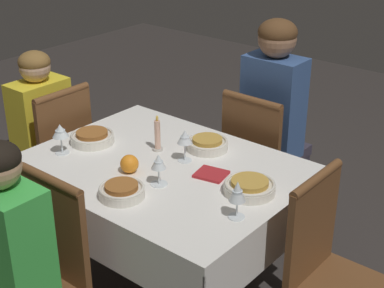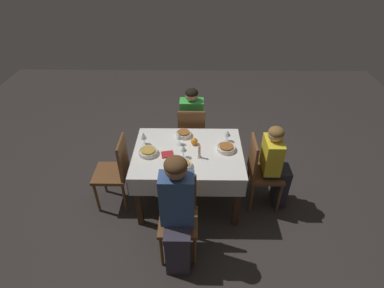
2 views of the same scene
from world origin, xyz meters
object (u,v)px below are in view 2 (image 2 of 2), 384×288
(person_adult_denim, at_px, (177,210))
(chair_north, at_px, (178,213))
(person_child_yellow, at_px, (276,164))
(wine_glass_west, at_px, (227,133))
(bowl_north, at_px, (183,165))
(person_child_green, at_px, (192,121))
(bowl_west, at_px, (226,148))
(bowl_east, at_px, (148,152))
(napkin_red_folded, at_px, (167,154))
(orange_fruit, at_px, (194,141))
(candle_centerpiece, at_px, (199,152))
(dining_table, at_px, (188,158))
(wine_glass_south, at_px, (179,137))
(bowl_south, at_px, (184,134))
(chair_west, at_px, (261,170))
(chair_south, at_px, (192,134))
(wine_glass_north, at_px, (183,149))
(wine_glass_east, at_px, (144,136))
(chair_east, at_px, (116,170))

(person_adult_denim, bearing_deg, chair_north, 90.00)
(person_child_yellow, relative_size, wine_glass_west, 7.50)
(person_child_yellow, height_order, bowl_north, person_child_yellow)
(person_child_green, relative_size, bowl_west, 5.35)
(bowl_east, bearing_deg, bowl_north, 151.17)
(bowl_west, bearing_deg, person_child_yellow, 172.95)
(bowl_north, height_order, napkin_red_folded, bowl_north)
(person_adult_denim, distance_m, orange_fruit, 0.96)
(bowl_east, relative_size, napkin_red_folded, 1.42)
(bowl_north, xyz_separation_m, candle_centerpiece, (-0.17, -0.15, 0.04))
(dining_table, xyz_separation_m, wine_glass_south, (0.10, -0.13, 0.19))
(wine_glass_south, bearing_deg, bowl_north, 97.89)
(bowl_south, bearing_deg, bowl_west, 150.46)
(chair_west, relative_size, person_adult_denim, 0.72)
(chair_west, xyz_separation_m, chair_south, (0.78, -0.71, 0.00))
(chair_south, bearing_deg, wine_glass_north, 84.49)
(chair_north, distance_m, person_adult_denim, 0.24)
(orange_fruit, bearing_deg, bowl_north, 73.56)
(bowl_north, relative_size, bowl_west, 0.92)
(person_child_yellow, relative_size, wine_glass_north, 7.25)
(wine_glass_south, relative_size, candle_centerpiece, 0.79)
(bowl_west, relative_size, candle_centerpiece, 1.20)
(bowl_east, bearing_deg, orange_fruit, -159.81)
(person_child_green, relative_size, candle_centerpiece, 6.41)
(wine_glass_north, xyz_separation_m, wine_glass_west, (-0.48, -0.29, -0.00))
(wine_glass_east, bearing_deg, bowl_east, 110.37)
(chair_north, xyz_separation_m, person_adult_denim, (0.00, 0.14, 0.20))
(wine_glass_south, xyz_separation_m, napkin_red_folded, (0.12, 0.20, -0.09))
(chair_south, distance_m, wine_glass_north, 0.84)
(chair_west, distance_m, candle_centerpiece, 0.75)
(wine_glass_west, xyz_separation_m, napkin_red_folded, (0.65, 0.26, -0.10))
(wine_glass_north, relative_size, wine_glass_east, 0.97)
(dining_table, xyz_separation_m, orange_fruit, (-0.07, -0.13, 0.14))
(wine_glass_west, height_order, wine_glass_south, wine_glass_west)
(dining_table, distance_m, chair_south, 0.68)
(napkin_red_folded, bearing_deg, wine_glass_north, 168.73)
(person_child_yellow, xyz_separation_m, wine_glass_north, (1.01, 0.06, 0.25))
(wine_glass_north, xyz_separation_m, bowl_east, (0.38, -0.05, -0.08))
(dining_table, distance_m, chair_east, 0.82)
(chair_north, relative_size, bowl_east, 4.34)
(wine_glass_north, height_order, napkin_red_folded, wine_glass_north)
(chair_east, bearing_deg, orange_fruit, 102.08)
(bowl_east, bearing_deg, wine_glass_west, -164.17)
(chair_east, relative_size, bowl_east, 4.34)
(wine_glass_west, distance_m, wine_glass_south, 0.54)
(chair_west, height_order, bowl_east, chair_west)
(wine_glass_north, bearing_deg, bowl_south, -88.30)
(chair_east, distance_m, person_child_green, 1.22)
(bowl_south, distance_m, candle_centerpiece, 0.44)
(person_child_green, bearing_deg, bowl_west, 116.10)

